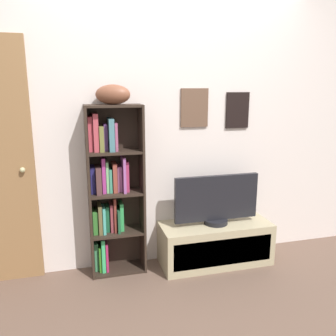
% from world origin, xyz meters
% --- Properties ---
extents(ground, '(5.20, 5.20, 0.04)m').
position_xyz_m(ground, '(0.00, 0.00, -0.02)').
color(ground, brown).
extents(back_wall, '(4.80, 0.08, 2.42)m').
position_xyz_m(back_wall, '(0.00, 1.13, 1.21)').
color(back_wall, silver).
rests_on(back_wall, ground).
extents(bookshelf, '(0.47, 0.24, 1.49)m').
position_xyz_m(bookshelf, '(-0.54, 1.01, 0.76)').
color(bookshelf, black).
rests_on(bookshelf, ground).
extents(football, '(0.33, 0.26, 0.16)m').
position_xyz_m(football, '(-0.50, 0.98, 1.57)').
color(football, brown).
rests_on(football, bookshelf).
extents(tv_stand, '(1.03, 0.41, 0.39)m').
position_xyz_m(tv_stand, '(0.40, 0.89, 0.20)').
color(tv_stand, tan).
rests_on(tv_stand, ground).
extents(television, '(0.79, 0.22, 0.46)m').
position_xyz_m(television, '(0.40, 0.89, 0.62)').
color(television, black).
rests_on(television, tv_stand).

